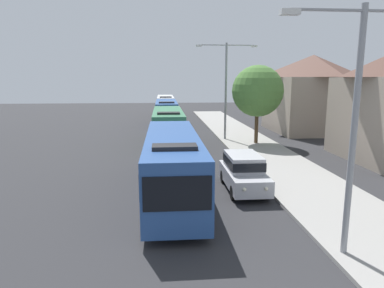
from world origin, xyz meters
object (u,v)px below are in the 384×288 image
(bus_fourth_in_line, at_px, (166,105))
(streetlamp_mid, at_px, (226,82))
(bus_lead, at_px, (173,162))
(bus_middle, at_px, (166,112))
(bus_second_in_line, at_px, (168,126))
(roadside_tree, at_px, (258,91))
(white_suv, at_px, (243,171))
(streetlamp_near, at_px, (356,108))

(bus_fourth_in_line, height_order, streetlamp_mid, streetlamp_mid)
(bus_lead, distance_m, bus_middle, 25.88)
(bus_lead, height_order, bus_second_in_line, same)
(roadside_tree, bearing_deg, streetlamp_mid, 135.61)
(bus_middle, bearing_deg, bus_second_in_line, -90.00)
(bus_second_in_line, relative_size, white_suv, 2.24)
(bus_middle, relative_size, streetlamp_mid, 1.22)
(bus_second_in_line, xyz_separation_m, roadside_tree, (7.77, -0.29, 3.01))
(bus_middle, bearing_deg, streetlamp_near, -80.55)
(bus_lead, height_order, streetlamp_mid, streetlamp_mid)
(white_suv, distance_m, streetlamp_mid, 15.50)
(roadside_tree, bearing_deg, bus_fourth_in_line, 107.11)
(bus_lead, relative_size, bus_second_in_line, 1.09)
(bus_middle, bearing_deg, white_suv, -81.70)
(bus_fourth_in_line, distance_m, streetlamp_mid, 23.84)
(white_suv, xyz_separation_m, streetlamp_mid, (1.70, 14.75, 4.45))
(white_suv, relative_size, streetlamp_near, 0.60)
(streetlamp_mid, bearing_deg, bus_middle, 116.99)
(bus_middle, distance_m, white_suv, 25.63)
(white_suv, bearing_deg, bus_lead, -171.84)
(bus_lead, relative_size, streetlamp_mid, 1.29)
(streetlamp_near, relative_size, streetlamp_mid, 0.88)
(white_suv, bearing_deg, bus_second_in_line, 106.21)
(bus_lead, xyz_separation_m, streetlamp_near, (5.40, -6.54, 3.17))
(streetlamp_mid, bearing_deg, bus_lead, -109.45)
(bus_second_in_line, distance_m, white_suv, 13.26)
(white_suv, height_order, streetlamp_mid, streetlamp_mid)
(streetlamp_near, xyz_separation_m, roadside_tree, (2.37, 19.50, -0.16))
(bus_middle, relative_size, roadside_tree, 1.58)
(bus_middle, height_order, bus_fourth_in_line, same)
(bus_fourth_in_line, bearing_deg, roadside_tree, -72.89)
(streetlamp_mid, height_order, roadside_tree, streetlamp_mid)
(bus_lead, xyz_separation_m, bus_middle, (-0.00, 25.88, -0.00))
(bus_fourth_in_line, xyz_separation_m, streetlamp_near, (5.40, -44.73, 3.17))
(streetlamp_mid, relative_size, roadside_tree, 1.30)
(white_suv, distance_m, streetlamp_near, 8.21)
(bus_lead, distance_m, streetlamp_near, 9.05)
(bus_fourth_in_line, xyz_separation_m, streetlamp_mid, (5.40, -22.91, 3.79))
(bus_second_in_line, xyz_separation_m, streetlamp_near, (5.40, -19.79, 3.17))
(bus_second_in_line, bearing_deg, white_suv, -73.79)
(bus_second_in_line, distance_m, bus_fourth_in_line, 24.94)
(streetlamp_mid, bearing_deg, streetlamp_near, -90.00)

